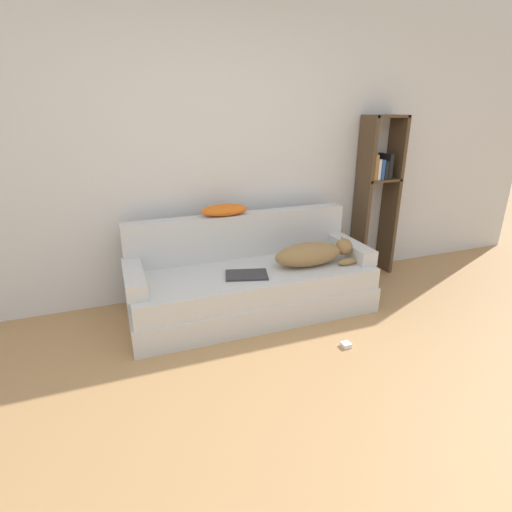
{
  "coord_description": "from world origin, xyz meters",
  "views": [
    {
      "loc": [
        -0.86,
        -1.3,
        1.71
      ],
      "look_at": [
        0.2,
        1.55,
        0.55
      ],
      "focal_mm": 28.0,
      "sensor_mm": 36.0,
      "label": 1
    }
  ],
  "objects_px": {
    "bookshelf": "(378,188)",
    "power_adapter": "(346,345)",
    "couch": "(252,290)",
    "laptop": "(247,275)",
    "dog": "(313,254)",
    "throw_pillow": "(224,210)"
  },
  "relations": [
    {
      "from": "laptop",
      "to": "dog",
      "type": "bearing_deg",
      "value": 17.93
    },
    {
      "from": "couch",
      "to": "dog",
      "type": "height_order",
      "value": "dog"
    },
    {
      "from": "dog",
      "to": "power_adapter",
      "type": "relative_size",
      "value": 10.81
    },
    {
      "from": "bookshelf",
      "to": "power_adapter",
      "type": "xyz_separation_m",
      "value": [
        -1.04,
        -1.18,
        -0.91
      ]
    },
    {
      "from": "throw_pillow",
      "to": "dog",
      "type": "bearing_deg",
      "value": -32.58
    },
    {
      "from": "dog",
      "to": "laptop",
      "type": "height_order",
      "value": "dog"
    },
    {
      "from": "dog",
      "to": "laptop",
      "type": "bearing_deg",
      "value": -177.43
    },
    {
      "from": "dog",
      "to": "couch",
      "type": "bearing_deg",
      "value": 169.26
    },
    {
      "from": "dog",
      "to": "power_adapter",
      "type": "distance_m",
      "value": 0.84
    },
    {
      "from": "laptop",
      "to": "bookshelf",
      "type": "height_order",
      "value": "bookshelf"
    },
    {
      "from": "laptop",
      "to": "bookshelf",
      "type": "xyz_separation_m",
      "value": [
        1.6,
        0.53,
        0.51
      ]
    },
    {
      "from": "bookshelf",
      "to": "dog",
      "type": "bearing_deg",
      "value": -152.84
    },
    {
      "from": "dog",
      "to": "power_adapter",
      "type": "xyz_separation_m",
      "value": [
        -0.05,
        -0.67,
        -0.49
      ]
    },
    {
      "from": "couch",
      "to": "laptop",
      "type": "bearing_deg",
      "value": -126.54
    },
    {
      "from": "couch",
      "to": "laptop",
      "type": "xyz_separation_m",
      "value": [
        -0.09,
        -0.13,
        0.21
      ]
    },
    {
      "from": "laptop",
      "to": "bookshelf",
      "type": "relative_size",
      "value": 0.24
    },
    {
      "from": "couch",
      "to": "dog",
      "type": "relative_size",
      "value": 2.83
    },
    {
      "from": "couch",
      "to": "bookshelf",
      "type": "relative_size",
      "value": 1.28
    },
    {
      "from": "laptop",
      "to": "couch",
      "type": "bearing_deg",
      "value": 68.82
    },
    {
      "from": "power_adapter",
      "to": "bookshelf",
      "type": "bearing_deg",
      "value": 48.7
    },
    {
      "from": "bookshelf",
      "to": "power_adapter",
      "type": "distance_m",
      "value": 1.81
    },
    {
      "from": "laptop",
      "to": "throw_pillow",
      "type": "bearing_deg",
      "value": 110.91
    }
  ]
}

